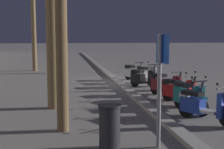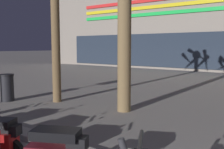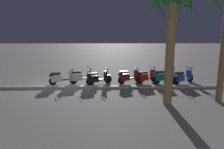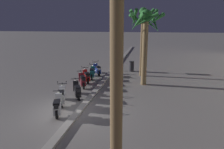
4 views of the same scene
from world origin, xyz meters
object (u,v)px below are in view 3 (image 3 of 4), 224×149
scooter_black_mid_rear (97,78)px  scooter_maroon_gap_after_mid (128,77)px  scooter_blue_last_in_row (182,77)px  scooter_silver_tail_end (81,77)px  palm_tree_by_mall_entrance (172,17)px  scooter_red_far_back (146,77)px  scooter_teal_mid_centre (163,77)px  scooter_silver_mid_front (61,78)px

scooter_black_mid_rear → scooter_maroon_gap_after_mid: bearing=-169.8°
scooter_blue_last_in_row → scooter_black_mid_rear: (5.78, 0.24, 0.00)m
scooter_maroon_gap_after_mid → scooter_silver_tail_end: bearing=-1.7°
scooter_maroon_gap_after_mid → palm_tree_by_mall_entrance: 5.67m
scooter_maroon_gap_after_mid → scooter_black_mid_rear: (2.08, 0.38, -0.02)m
scooter_red_far_back → scooter_black_mid_rear: (3.34, 0.47, 0.00)m
scooter_teal_mid_centre → scooter_blue_last_in_row: bearing=175.5°
scooter_teal_mid_centre → scooter_black_mid_rear: 4.52m
scooter_blue_last_in_row → scooter_silver_tail_end: 6.94m
scooter_red_far_back → scooter_silver_mid_front: size_ratio=0.89×
scooter_silver_tail_end → palm_tree_by_mall_entrance: bearing=137.1°
scooter_silver_mid_front → palm_tree_by_mall_entrance: palm_tree_by_mall_entrance is taller
scooter_red_far_back → scooter_maroon_gap_after_mid: 1.26m
scooter_teal_mid_centre → scooter_silver_mid_front: 6.94m
scooter_red_far_back → scooter_teal_mid_centre: bearing=173.6°
palm_tree_by_mall_entrance → scooter_maroon_gap_after_mid: bearing=-71.4°
scooter_blue_last_in_row → scooter_red_far_back: size_ratio=1.07×
scooter_red_far_back → scooter_black_mid_rear: size_ratio=0.93×
scooter_maroon_gap_after_mid → scooter_teal_mid_centre: bearing=179.1°
palm_tree_by_mall_entrance → scooter_black_mid_rear: bearing=-47.7°
scooter_maroon_gap_after_mid → scooter_blue_last_in_row: bearing=177.9°
scooter_teal_mid_centre → scooter_black_mid_rear: size_ratio=1.05×
scooter_red_far_back → scooter_silver_mid_front: 5.78m
scooter_teal_mid_centre → scooter_silver_mid_front: (6.94, 0.22, -0.02)m
scooter_teal_mid_centre → scooter_black_mid_rear: scooter_teal_mid_centre is taller
scooter_silver_tail_end → scooter_black_mid_rear: bearing=157.7°
scooter_silver_tail_end → scooter_teal_mid_centre: bearing=178.6°
scooter_black_mid_rear → scooter_silver_mid_front: bearing=-2.8°
scooter_blue_last_in_row → scooter_silver_mid_front: 8.21m
scooter_red_far_back → scooter_blue_last_in_row: bearing=174.6°
scooter_maroon_gap_after_mid → scooter_black_mid_rear: same height
scooter_silver_mid_front → scooter_silver_tail_end: bearing=-164.4°
scooter_black_mid_rear → scooter_silver_mid_front: 2.43m
scooter_red_far_back → scooter_black_mid_rear: bearing=8.0°
scooter_blue_last_in_row → scooter_silver_mid_front: scooter_blue_last_in_row is taller
scooter_teal_mid_centre → scooter_black_mid_rear: bearing=4.3°
scooter_silver_tail_end → palm_tree_by_mall_entrance: size_ratio=0.32×
scooter_maroon_gap_after_mid → scooter_silver_mid_front: bearing=3.3°
scooter_maroon_gap_after_mid → scooter_black_mid_rear: bearing=10.2°
scooter_blue_last_in_row → scooter_teal_mid_centre: bearing=-4.5°
scooter_maroon_gap_after_mid → scooter_silver_tail_end: (3.24, -0.10, -0.01)m
scooter_teal_mid_centre → scooter_maroon_gap_after_mid: bearing=-0.9°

